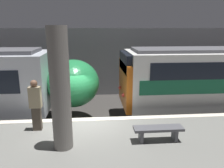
{
  "coord_description": "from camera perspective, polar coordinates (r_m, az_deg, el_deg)",
  "views": [
    {
      "loc": [
        0.37,
        -7.82,
        4.45
      ],
      "look_at": [
        1.1,
        0.87,
        2.18
      ],
      "focal_mm": 35.0,
      "sensor_mm": 36.0,
      "label": 1
    }
  ],
  "objects": [
    {
      "name": "person_waiting",
      "position": [
        7.64,
        -19.3,
        -4.94
      ],
      "size": [
        0.38,
        0.24,
        1.73
      ],
      "color": "#473D33",
      "rests_on": "platform"
    },
    {
      "name": "support_pillar_near",
      "position": [
        6.08,
        -13.34,
        -1.62
      ],
      "size": [
        0.55,
        0.55,
        3.42
      ],
      "color": "slate",
      "rests_on": "platform"
    },
    {
      "name": "ground_plane",
      "position": [
        9.01,
        -6.74,
        -15.12
      ],
      "size": [
        120.0,
        120.0,
        0.0
      ],
      "primitive_type": "plane",
      "color": "#33302D"
    },
    {
      "name": "station_rear_barrier",
      "position": [
        14.47,
        -6.23,
        5.58
      ],
      "size": [
        50.0,
        0.15,
        4.41
      ],
      "color": "gray",
      "rests_on": "ground"
    },
    {
      "name": "platform",
      "position": [
        6.9,
        -7.46,
        -20.08
      ],
      "size": [
        40.0,
        4.32,
        1.09
      ],
      "color": "slate",
      "rests_on": "ground"
    },
    {
      "name": "platform_bench",
      "position": [
        6.9,
        11.98,
        -11.81
      ],
      "size": [
        1.5,
        0.4,
        0.45
      ],
      "color": "#4C4C51",
      "rests_on": "platform"
    }
  ]
}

